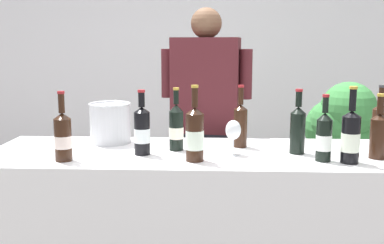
{
  "coord_description": "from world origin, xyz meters",
  "views": [
    {
      "loc": [
        0.01,
        -2.22,
        1.46
      ],
      "look_at": [
        -0.09,
        0.0,
        1.08
      ],
      "focal_mm": 42.89,
      "sensor_mm": 36.0,
      "label": 1
    }
  ],
  "objects_px": {
    "wine_bottle_10": "(142,130)",
    "person_server": "(206,146)",
    "ice_bucket": "(110,123)",
    "wine_bottle_1": "(240,124)",
    "wine_bottle_9": "(351,137)",
    "potted_shrub": "(341,143)",
    "wine_bottle_0": "(176,127)",
    "wine_bottle_2": "(298,128)",
    "wine_bottle_5": "(324,137)",
    "wine_glass": "(233,131)",
    "wine_bottle_6": "(379,134)",
    "wine_bottle_8": "(195,134)",
    "wine_bottle_4": "(63,136)",
    "wine_bottle_7": "(380,125)"
  },
  "relations": [
    {
      "from": "wine_bottle_4",
      "to": "wine_glass",
      "type": "relative_size",
      "value": 1.9
    },
    {
      "from": "wine_bottle_8",
      "to": "person_server",
      "type": "distance_m",
      "value": 0.85
    },
    {
      "from": "wine_bottle_7",
      "to": "wine_bottle_8",
      "type": "relative_size",
      "value": 0.93
    },
    {
      "from": "wine_bottle_1",
      "to": "wine_bottle_2",
      "type": "bearing_deg",
      "value": -25.76
    },
    {
      "from": "wine_bottle_5",
      "to": "potted_shrub",
      "type": "distance_m",
      "value": 1.32
    },
    {
      "from": "wine_bottle_8",
      "to": "wine_bottle_9",
      "type": "bearing_deg",
      "value": -0.14
    },
    {
      "from": "potted_shrub",
      "to": "wine_bottle_0",
      "type": "bearing_deg",
      "value": -137.23
    },
    {
      "from": "wine_bottle_1",
      "to": "potted_shrub",
      "type": "distance_m",
      "value": 1.27
    },
    {
      "from": "wine_bottle_4",
      "to": "wine_bottle_1",
      "type": "bearing_deg",
      "value": 21.35
    },
    {
      "from": "wine_bottle_9",
      "to": "wine_glass",
      "type": "distance_m",
      "value": 0.54
    },
    {
      "from": "wine_bottle_1",
      "to": "wine_bottle_9",
      "type": "distance_m",
      "value": 0.56
    },
    {
      "from": "wine_bottle_9",
      "to": "person_server",
      "type": "relative_size",
      "value": 0.21
    },
    {
      "from": "wine_bottle_5",
      "to": "wine_bottle_10",
      "type": "bearing_deg",
      "value": 174.12
    },
    {
      "from": "ice_bucket",
      "to": "wine_bottle_1",
      "type": "bearing_deg",
      "value": -5.81
    },
    {
      "from": "wine_bottle_0",
      "to": "person_server",
      "type": "height_order",
      "value": "person_server"
    },
    {
      "from": "wine_bottle_8",
      "to": "wine_bottle_10",
      "type": "relative_size",
      "value": 1.11
    },
    {
      "from": "wine_bottle_1",
      "to": "wine_bottle_9",
      "type": "bearing_deg",
      "value": -32.46
    },
    {
      "from": "wine_bottle_8",
      "to": "person_server",
      "type": "bearing_deg",
      "value": 87.38
    },
    {
      "from": "wine_bottle_1",
      "to": "ice_bucket",
      "type": "xyz_separation_m",
      "value": [
        -0.7,
        0.07,
        -0.01
      ]
    },
    {
      "from": "wine_bottle_5",
      "to": "wine_bottle_0",
      "type": "bearing_deg",
      "value": 164.75
    },
    {
      "from": "wine_bottle_0",
      "to": "ice_bucket",
      "type": "bearing_deg",
      "value": 157.01
    },
    {
      "from": "wine_bottle_1",
      "to": "person_server",
      "type": "distance_m",
      "value": 0.59
    },
    {
      "from": "wine_bottle_4",
      "to": "wine_bottle_9",
      "type": "height_order",
      "value": "wine_bottle_9"
    },
    {
      "from": "person_server",
      "to": "wine_bottle_7",
      "type": "bearing_deg",
      "value": -28.51
    },
    {
      "from": "potted_shrub",
      "to": "wine_bottle_6",
      "type": "bearing_deg",
      "value": -97.85
    },
    {
      "from": "wine_bottle_10",
      "to": "person_server",
      "type": "bearing_deg",
      "value": 67.04
    },
    {
      "from": "wine_bottle_5",
      "to": "wine_bottle_9",
      "type": "bearing_deg",
      "value": -14.05
    },
    {
      "from": "wine_bottle_5",
      "to": "wine_bottle_1",
      "type": "bearing_deg",
      "value": 142.98
    },
    {
      "from": "wine_bottle_7",
      "to": "wine_bottle_9",
      "type": "xyz_separation_m",
      "value": [
        -0.24,
        -0.32,
        0.01
      ]
    },
    {
      "from": "wine_bottle_0",
      "to": "wine_bottle_7",
      "type": "relative_size",
      "value": 0.98
    },
    {
      "from": "wine_bottle_1",
      "to": "wine_bottle_10",
      "type": "distance_m",
      "value": 0.52
    },
    {
      "from": "wine_bottle_7",
      "to": "wine_bottle_10",
      "type": "distance_m",
      "value": 1.22
    },
    {
      "from": "ice_bucket",
      "to": "wine_bottle_8",
      "type": "bearing_deg",
      "value": -38.2
    },
    {
      "from": "wine_bottle_5",
      "to": "wine_bottle_9",
      "type": "distance_m",
      "value": 0.11
    },
    {
      "from": "wine_bottle_6",
      "to": "person_server",
      "type": "relative_size",
      "value": 0.18
    },
    {
      "from": "wine_glass",
      "to": "wine_bottle_2",
      "type": "bearing_deg",
      "value": 6.98
    },
    {
      "from": "wine_bottle_2",
      "to": "wine_bottle_9",
      "type": "height_order",
      "value": "wine_bottle_9"
    },
    {
      "from": "wine_bottle_5",
      "to": "wine_bottle_6",
      "type": "height_order",
      "value": "wine_bottle_5"
    },
    {
      "from": "wine_bottle_6",
      "to": "wine_glass",
      "type": "xyz_separation_m",
      "value": [
        -0.67,
        0.04,
        -0.0
      ]
    },
    {
      "from": "wine_bottle_7",
      "to": "wine_bottle_2",
      "type": "bearing_deg",
      "value": -161.14
    },
    {
      "from": "wine_bottle_7",
      "to": "ice_bucket",
      "type": "xyz_separation_m",
      "value": [
        -1.41,
        0.05,
        -0.01
      ]
    },
    {
      "from": "wine_bottle_5",
      "to": "wine_bottle_8",
      "type": "height_order",
      "value": "wine_bottle_8"
    },
    {
      "from": "person_server",
      "to": "wine_bottle_0",
      "type": "bearing_deg",
      "value": -103.05
    },
    {
      "from": "wine_bottle_0",
      "to": "potted_shrub",
      "type": "relative_size",
      "value": 0.26
    },
    {
      "from": "wine_bottle_4",
      "to": "wine_bottle_6",
      "type": "bearing_deg",
      "value": 4.33
    },
    {
      "from": "wine_bottle_6",
      "to": "wine_bottle_7",
      "type": "bearing_deg",
      "value": 69.51
    },
    {
      "from": "wine_glass",
      "to": "ice_bucket",
      "type": "height_order",
      "value": "ice_bucket"
    },
    {
      "from": "wine_bottle_5",
      "to": "potted_shrub",
      "type": "relative_size",
      "value": 0.26
    },
    {
      "from": "wine_bottle_5",
      "to": "wine_bottle_6",
      "type": "bearing_deg",
      "value": 13.04
    },
    {
      "from": "wine_bottle_2",
      "to": "wine_bottle_7",
      "type": "relative_size",
      "value": 0.98
    }
  ]
}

